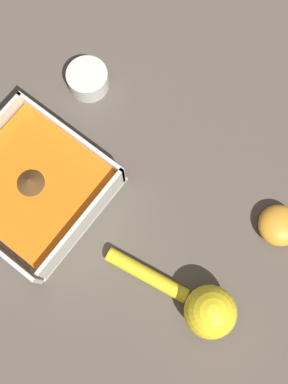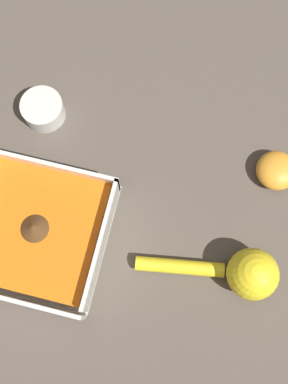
% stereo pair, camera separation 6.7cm
% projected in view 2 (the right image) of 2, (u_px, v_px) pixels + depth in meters
% --- Properties ---
extents(ground_plane, '(4.00, 4.00, 0.00)m').
position_uv_depth(ground_plane, '(50.00, 236.00, 0.69)').
color(ground_plane, brown).
extents(square_dish, '(0.20, 0.20, 0.07)m').
position_uv_depth(square_dish, '(37.00, 234.00, 0.67)').
color(square_dish, silver).
rests_on(square_dish, ground_plane).
extents(spice_bowl, '(0.07, 0.07, 0.04)m').
position_uv_depth(spice_bowl, '(43.00, 110.00, 0.72)').
color(spice_bowl, silver).
rests_on(spice_bowl, ground_plane).
extents(lemon_squeezer, '(0.21, 0.07, 0.07)m').
position_uv_depth(lemon_squeezer, '(243.00, 273.00, 0.64)').
color(lemon_squeezer, yellow).
rests_on(lemon_squeezer, ground_plane).
extents(lemon_half, '(0.06, 0.06, 0.04)m').
position_uv_depth(lemon_half, '(277.00, 170.00, 0.70)').
color(lemon_half, orange).
rests_on(lemon_half, ground_plane).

